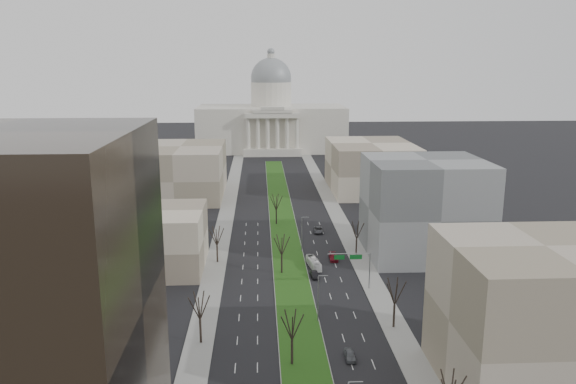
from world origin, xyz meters
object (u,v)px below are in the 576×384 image
object	(u,v)px
car_red	(333,257)
car_grey_far	(318,230)
car_grey_near	(350,355)
car_black	(314,275)
box_van	(314,263)

from	to	relation	value
car_red	car_grey_far	world-z (taller)	car_grey_far
car_grey_near	car_black	bearing A→B (deg)	93.31
car_red	car_grey_far	bearing A→B (deg)	93.66
car_grey_near	car_black	size ratio (longest dim) A/B	1.00
car_grey_far	car_black	bearing A→B (deg)	-93.89
car_black	box_van	xyz separation A→B (m)	(0.44, 6.25, 0.45)
car_grey_far	box_van	distance (m)	28.21
car_black	car_grey_far	bearing A→B (deg)	76.79
car_red	car_grey_far	xyz separation A→B (m)	(-1.32, 22.95, 0.03)
car_grey_near	box_van	size ratio (longest dim) A/B	0.50
car_grey_near	car_red	xyz separation A→B (m)	(3.47, 47.01, 0.03)
box_van	car_grey_near	bearing A→B (deg)	-96.37
car_grey_near	box_van	xyz separation A→B (m)	(-1.87, 42.04, 0.43)
car_grey_near	car_red	size ratio (longest dim) A/B	0.82
car_black	box_van	bearing A→B (deg)	80.19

